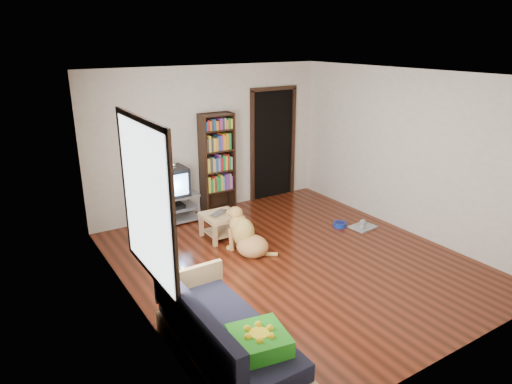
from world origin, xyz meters
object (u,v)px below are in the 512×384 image
green_cushion (259,341)px  crt_tv (170,181)px  coffee_table (221,221)px  sofa (223,341)px  dog_bowl (340,224)px  dog (246,236)px  tv_stand (172,208)px  grey_rag (363,227)px  laptop (222,214)px  bookshelf (217,158)px

green_cushion → crt_tv: crt_tv is taller
crt_tv → coffee_table: crt_tv is taller
crt_tv → sofa: 3.81m
dog_bowl → dog: size_ratio=0.28×
sofa → crt_tv: bearing=75.1°
green_cushion → tv_stand: (0.85, 4.09, -0.23)m
grey_rag → coffee_table: size_ratio=0.73×
laptop → tv_stand: (-0.42, 1.03, -0.14)m
crt_tv → bookshelf: bearing=4.3°
crt_tv → dog: 1.82m
green_cushion → sofa: sofa is taller
bookshelf → dog: (-0.47, -1.77, -0.74)m
green_cushion → coffee_table: bearing=77.6°
dog → dog_bowl: bearing=-0.6°
tv_stand → bookshelf: bookshelf is taller
crt_tv → tv_stand: bearing=-90.0°
laptop → grey_rag: 2.41m
laptop → coffee_table: 0.14m
tv_stand → dog: 1.74m
dog → crt_tv: bearing=105.7°
tv_stand → coffee_table: 1.09m
sofa → dog_bowl: bearing=30.5°
laptop → sofa: bearing=-147.5°
grey_rag → dog: (-2.15, 0.27, 0.25)m
tv_stand → grey_rag: bearing=-36.5°
dog_bowl → tv_stand: bearing=143.9°
green_cushion → dog: bearing=71.2°
sofa → dog: sofa is taller
crt_tv → dog: crt_tv is taller
green_cushion → tv_stand: bearing=88.3°
dog_bowl → coffee_table: 2.04m
dog_bowl → tv_stand: tv_stand is taller
grey_rag → coffee_table: bearing=156.9°
laptop → dog: 0.66m
crt_tv → bookshelf: 0.99m
tv_stand → sofa: size_ratio=0.50×
sofa → dog: size_ratio=2.27×
bookshelf → sofa: bookshelf is taller
grey_rag → green_cushion: bearing=-148.3°
green_cushion → grey_rag: bearing=41.7°
tv_stand → bookshelf: bearing=5.6°
dog_bowl → sofa: 3.83m
laptop → dog: (0.06, -0.64, -0.15)m
dog_bowl → coffee_table: (-1.90, 0.69, 0.24)m
sofa → dog: 2.44m
crt_tv → bookshelf: size_ratio=0.32×
laptop → tv_stand: size_ratio=0.40×
grey_rag → coffee_table: coffee_table is taller
green_cushion → laptop: size_ratio=1.35×
crt_tv → bookshelf: (0.95, 0.07, 0.26)m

